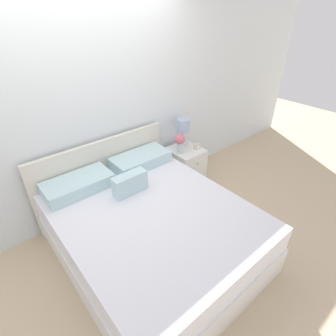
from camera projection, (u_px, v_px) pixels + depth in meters
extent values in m
plane|color=#CCB28E|center=(108.00, 205.00, 3.49)|extent=(12.00, 12.00, 0.00)
cube|color=white|center=(90.00, 110.00, 2.84)|extent=(8.00, 0.06, 2.60)
cube|color=white|center=(154.00, 241.00, 2.75)|extent=(1.67, 2.02, 0.32)
cube|color=white|center=(153.00, 221.00, 2.59)|extent=(1.63, 1.98, 0.27)
cube|color=silver|center=(104.00, 176.00, 3.22)|extent=(1.70, 0.05, 0.96)
cube|color=silver|center=(78.00, 184.00, 2.75)|extent=(0.70, 0.36, 0.14)
cube|color=silver|center=(141.00, 160.00, 3.19)|extent=(0.70, 0.36, 0.14)
cube|color=silver|center=(130.00, 183.00, 2.70)|extent=(0.37, 0.13, 0.22)
cube|color=white|center=(185.00, 166.00, 3.81)|extent=(0.42, 0.47, 0.55)
sphere|color=#B2AD93|center=(198.00, 164.00, 3.57)|extent=(0.02, 0.02, 0.02)
cylinder|color=white|center=(183.00, 143.00, 3.74)|extent=(0.10, 0.10, 0.07)
cylinder|color=#B7B29E|center=(183.00, 136.00, 3.68)|extent=(0.02, 0.02, 0.15)
cylinder|color=#A8BCDB|center=(183.00, 125.00, 3.59)|extent=(0.19, 0.19, 0.18)
cylinder|color=silver|center=(180.00, 148.00, 3.53)|extent=(0.07, 0.07, 0.15)
sphere|color=#E06B7F|center=(180.00, 139.00, 3.46)|extent=(0.14, 0.14, 0.14)
sphere|color=#609356|center=(182.00, 141.00, 3.50)|extent=(0.06, 0.06, 0.06)
cube|color=beige|center=(197.00, 146.00, 3.65)|extent=(0.08, 0.06, 0.07)
cylinder|color=white|center=(198.00, 147.00, 3.63)|extent=(0.06, 0.00, 0.06)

